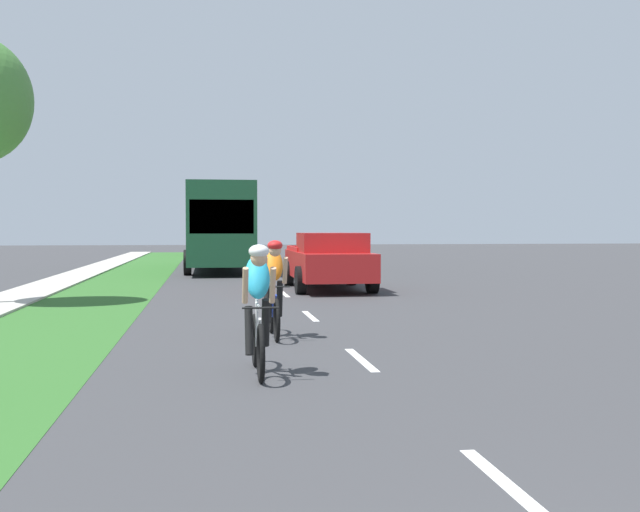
{
  "coord_description": "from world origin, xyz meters",
  "views": [
    {
      "loc": [
        -2.03,
        -1.17,
        1.77
      ],
      "look_at": [
        0.35,
        14.86,
        1.17
      ],
      "focal_mm": 42.39,
      "sensor_mm": 36.0,
      "label": 1
    }
  ],
  "objects": [
    {
      "name": "cyclist_trailing",
      "position": [
        -0.98,
        10.96,
        0.81
      ],
      "size": [
        0.42,
        1.72,
        1.58
      ],
      "color": "black",
      "rests_on": "ground_plane"
    },
    {
      "name": "lane_markings_center",
      "position": [
        0.0,
        24.0,
        0.0
      ],
      "size": [
        0.12,
        52.71,
        0.01
      ],
      "color": "white",
      "rests_on": "ground_plane"
    },
    {
      "name": "ground_plane",
      "position": [
        0.0,
        20.0,
        0.0
      ],
      "size": [
        120.0,
        120.0,
        0.0
      ],
      "primitive_type": "plane",
      "color": "#38383A"
    },
    {
      "name": "cyclist_lead",
      "position": [
        -1.44,
        7.89,
        0.81
      ],
      "size": [
        0.42,
        1.72,
        1.58
      ],
      "color": "black",
      "rests_on": "ground_plane"
    },
    {
      "name": "sedan_blue",
      "position": [
        -1.37,
        61.17,
        0.77
      ],
      "size": [
        1.98,
        4.3,
        1.52
      ],
      "color": "#23389E",
      "rests_on": "ground_plane"
    },
    {
      "name": "sidewalk_concrete",
      "position": [
        -6.83,
        20.0,
        0.0
      ],
      "size": [
        1.45,
        70.0,
        0.1
      ],
      "primitive_type": "cube",
      "color": "#B2ADA3",
      "rests_on": "ground_plane"
    },
    {
      "name": "pickup_red",
      "position": [
        1.4,
        20.24,
        0.83
      ],
      "size": [
        2.22,
        5.1,
        1.64
      ],
      "color": "red",
      "rests_on": "ground_plane"
    },
    {
      "name": "bus_dark_green",
      "position": [
        -1.54,
        31.39,
        1.98
      ],
      "size": [
        2.78,
        11.6,
        3.48
      ],
      "color": "#194C2D",
      "rests_on": "ground_plane"
    },
    {
      "name": "grass_verge",
      "position": [
        -4.77,
        20.0,
        0.0
      ],
      "size": [
        2.68,
        70.0,
        0.01
      ],
      "primitive_type": "cube",
      "color": "#2D6026",
      "rests_on": "ground_plane"
    },
    {
      "name": "suv_black",
      "position": [
        -1.74,
        49.1,
        0.95
      ],
      "size": [
        2.15,
        4.7,
        1.79
      ],
      "color": "black",
      "rests_on": "ground_plane"
    }
  ]
}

